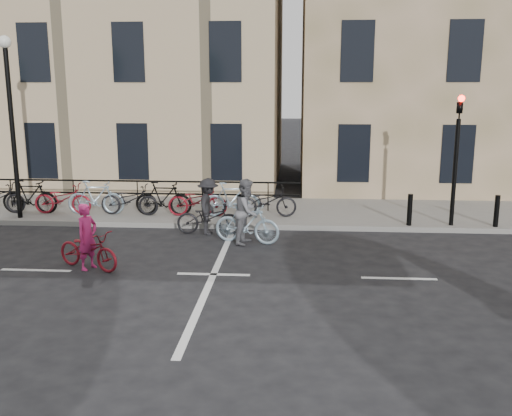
# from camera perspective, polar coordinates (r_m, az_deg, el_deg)

# --- Properties ---
(ground) EXTENTS (120.00, 120.00, 0.00)m
(ground) POSITION_cam_1_polar(r_m,az_deg,el_deg) (12.57, -4.27, -6.65)
(ground) COLOR black
(ground) RESTS_ON ground
(sidewalk) EXTENTS (46.00, 4.00, 0.15)m
(sidewalk) POSITION_cam_1_polar(r_m,az_deg,el_deg) (19.09, -13.63, -0.18)
(sidewalk) COLOR slate
(sidewalk) RESTS_ON ground
(building_east) EXTENTS (14.00, 10.00, 12.00)m
(building_east) POSITION_cam_1_polar(r_m,az_deg,el_deg) (25.89, 21.11, 16.05)
(building_east) COLOR #8A7753
(building_east) RESTS_ON sidewalk
(building_west) EXTENTS (20.00, 10.00, 10.00)m
(building_west) POSITION_cam_1_polar(r_m,az_deg,el_deg) (27.02, -20.05, 13.80)
(building_west) COLOR tan
(building_west) RESTS_ON sidewalk
(traffic_light) EXTENTS (0.18, 0.30, 3.90)m
(traffic_light) POSITION_cam_1_polar(r_m,az_deg,el_deg) (16.78, 19.46, 6.03)
(traffic_light) COLOR black
(traffic_light) RESTS_ON sidewalk
(lamp_post) EXTENTS (0.36, 0.36, 5.28)m
(lamp_post) POSITION_cam_1_polar(r_m,az_deg,el_deg) (18.16, -23.36, 9.43)
(lamp_post) COLOR black
(lamp_post) RESTS_ON sidewalk
(bollard_east) EXTENTS (0.14, 0.14, 0.90)m
(bollard_east) POSITION_cam_1_polar(r_m,az_deg,el_deg) (16.70, 15.12, -0.17)
(bollard_east) COLOR black
(bollard_east) RESTS_ON sidewalk
(bollard_west) EXTENTS (0.14, 0.14, 0.90)m
(bollard_west) POSITION_cam_1_polar(r_m,az_deg,el_deg) (17.33, 22.93, -0.28)
(bollard_west) COLOR black
(bollard_west) RESTS_ON sidewalk
(parked_bikes) EXTENTS (10.40, 1.23, 1.05)m
(parked_bikes) POSITION_cam_1_polar(r_m,az_deg,el_deg) (17.88, -12.50, 0.90)
(parked_bikes) COLOR black
(parked_bikes) RESTS_ON sidewalk
(cyclist_pink) EXTENTS (1.77, 1.23, 1.50)m
(cyclist_pink) POSITION_cam_1_polar(r_m,az_deg,el_deg) (13.31, -16.46, -3.72)
(cyclist_pink) COLOR maroon
(cyclist_pink) RESTS_ON ground
(cyclist_grey) EXTENTS (1.83, 0.96, 1.70)m
(cyclist_grey) POSITION_cam_1_polar(r_m,az_deg,el_deg) (14.79, -0.91, -0.95)
(cyclist_grey) COLOR #8CA6B7
(cyclist_grey) RESTS_ON ground
(cyclist_dark) EXTENTS (1.77, 1.02, 1.57)m
(cyclist_dark) POSITION_cam_1_polar(r_m,az_deg,el_deg) (15.76, -4.79, -0.44)
(cyclist_dark) COLOR black
(cyclist_dark) RESTS_ON ground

